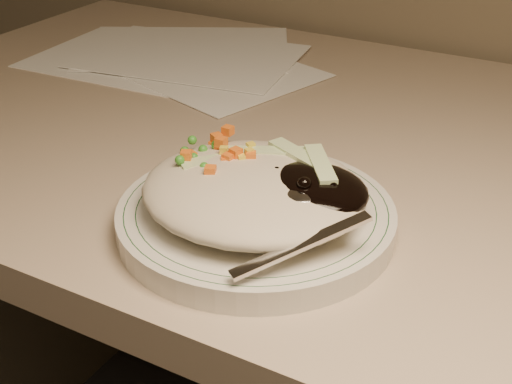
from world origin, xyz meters
The scene contains 5 objects.
desk centered at (0.00, 1.38, 0.54)m, with size 1.40×0.70×0.74m.
plate centered at (-0.07, 1.18, 0.75)m, with size 0.24×0.24×0.02m, color silver.
plate_rim centered at (-0.07, 1.18, 0.76)m, with size 0.23×0.23×0.00m.
meal centered at (-0.06, 1.18, 0.78)m, with size 0.21×0.19×0.05m.
papers centered at (-0.39, 1.52, 0.74)m, with size 0.43×0.36×0.00m.
Camera 1 is at (0.19, 0.72, 1.07)m, focal length 50.00 mm.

